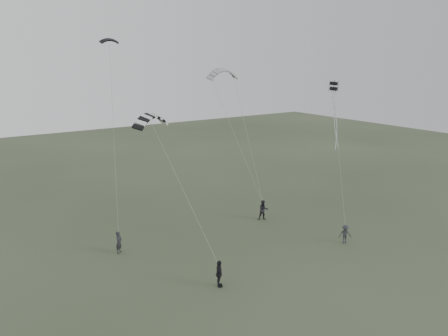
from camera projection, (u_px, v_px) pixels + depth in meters
ground at (250, 260)px, 33.55m from camera, size 140.00×140.00×0.00m
flyer_left at (119, 242)px, 34.67m from camera, size 0.78×0.76×1.81m
flyer_right at (263, 210)px, 41.85m from camera, size 1.16×1.06×1.93m
flyer_center at (219, 274)px, 29.51m from camera, size 0.91×1.20×1.90m
flyer_far at (345, 234)px, 36.53m from camera, size 1.20×1.05×1.61m
kite_dark_small at (109, 40)px, 34.97m from camera, size 1.50×0.65×0.63m
kite_pale_large at (223, 70)px, 46.14m from camera, size 3.61×1.31×1.69m
kite_striped at (151, 116)px, 31.38m from camera, size 3.40×2.44×1.43m
kite_box at (334, 86)px, 37.09m from camera, size 0.89×0.90×0.75m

